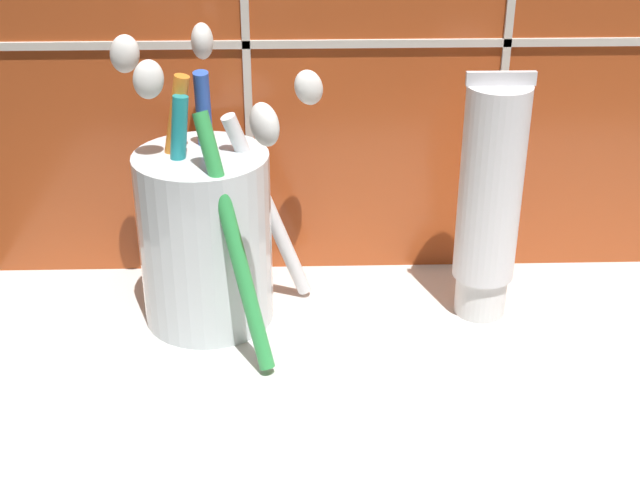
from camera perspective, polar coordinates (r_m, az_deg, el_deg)
sink_counter at (r=52.24cm, az=11.62°, el=-9.83°), size 64.56×28.66×2.00cm
toothbrush_cup at (r=54.10cm, az=-7.30°, el=0.54°), size 12.78×12.80×17.77cm
toothpaste_tube at (r=54.18cm, az=10.44°, el=2.56°), size 3.95×3.77×15.65cm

